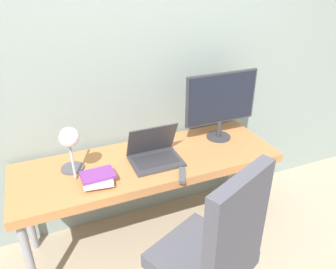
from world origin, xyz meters
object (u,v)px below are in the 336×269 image
(monitor, at_px, (221,101))
(office_chair, at_px, (215,250))
(book_stack, at_px, (98,178))
(laptop, at_px, (155,154))
(desk_lamp, at_px, (70,144))

(monitor, relative_size, office_chair, 0.52)
(monitor, bearing_deg, book_stack, -166.82)
(monitor, relative_size, book_stack, 2.74)
(laptop, bearing_deg, monitor, 12.22)
(desk_lamp, distance_m, book_stack, 0.27)
(laptop, distance_m, desk_lamp, 0.56)
(desk_lamp, xyz_separation_m, book_stack, (0.12, -0.10, -0.21))
(book_stack, bearing_deg, desk_lamp, 139.49)
(desk_lamp, bearing_deg, book_stack, -40.51)
(laptop, distance_m, book_stack, 0.42)
(desk_lamp, bearing_deg, laptop, 0.14)
(monitor, bearing_deg, laptop, -167.78)
(laptop, relative_size, monitor, 0.60)
(monitor, xyz_separation_m, book_stack, (-0.98, -0.23, -0.26))
(monitor, distance_m, book_stack, 1.04)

